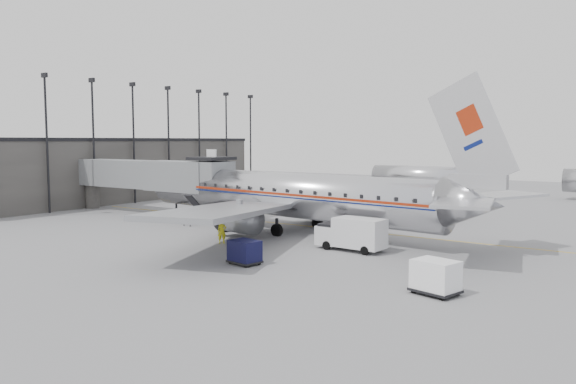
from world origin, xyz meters
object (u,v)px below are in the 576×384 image
at_px(airliner, 287,195).
at_px(ramp_worker, 222,232).
at_px(baggage_cart_navy, 245,252).
at_px(baggage_cart_white, 436,276).
at_px(service_van, 351,233).

distance_m(airliner, ramp_worker, 8.45).
height_order(baggage_cart_navy, ramp_worker, ramp_worker).
distance_m(baggage_cart_navy, ramp_worker, 7.73).
height_order(baggage_cart_white, ramp_worker, ramp_worker).
height_order(service_van, baggage_cart_white, service_van).
distance_m(service_van, baggage_cart_white, 12.14).
distance_m(baggage_cart_white, ramp_worker, 19.34).
distance_m(airliner, baggage_cart_white, 22.42).
bearing_deg(airliner, ramp_worker, -87.03).
height_order(baggage_cart_navy, baggage_cart_white, baggage_cart_white).
bearing_deg(baggage_cart_navy, ramp_worker, 152.21).
xyz_separation_m(service_van, ramp_worker, (-9.61, -3.22, -0.33)).
bearing_deg(baggage_cart_white, service_van, 153.45).
bearing_deg(airliner, service_van, -21.62).
xyz_separation_m(baggage_cart_white, ramp_worker, (-18.74, 4.78, -0.03)).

